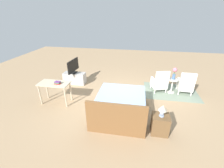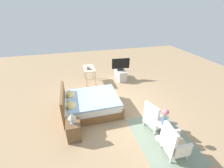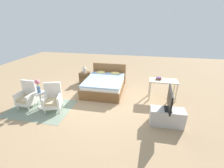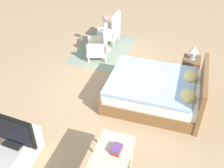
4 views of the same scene
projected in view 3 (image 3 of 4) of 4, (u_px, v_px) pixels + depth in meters
name	position (u px, v px, depth m)	size (l,w,h in m)	color
ground_plane	(103.00, 101.00, 5.71)	(16.00, 16.00, 0.00)	#A38460
floor_rug	(41.00, 108.00, 5.22)	(2.10, 1.50, 0.01)	gray
bed	(105.00, 84.00, 6.43)	(1.57, 1.97, 0.96)	brown
armchair_by_window_left	(27.00, 97.00, 5.21)	(0.56, 0.56, 0.92)	white
armchair_by_window_right	(53.00, 99.00, 5.04)	(0.68, 0.68, 0.92)	white
side_table	(41.00, 98.00, 5.15)	(0.40, 0.40, 0.58)	beige
flower_vase	(38.00, 85.00, 4.95)	(0.17, 0.17, 0.48)	#4C709E
nightstand	(85.00, 78.00, 7.21)	(0.44, 0.41, 0.55)	brown
table_lamp	(84.00, 68.00, 7.02)	(0.22, 0.22, 0.33)	#9EADC6
tv_stand	(167.00, 117.00, 4.34)	(0.96, 0.40, 0.51)	#B7B2AD
tv_flatscreen	(170.00, 100.00, 4.12)	(0.22, 0.90, 0.60)	black
vanity_desk	(163.00, 83.00, 5.62)	(1.04, 0.52, 0.77)	beige
book_stack	(159.00, 78.00, 5.64)	(0.20, 0.14, 0.09)	#AD2823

